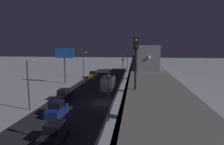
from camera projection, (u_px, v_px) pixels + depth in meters
name	position (u px, v px, depth m)	size (l,w,h in m)	color
ground_plane	(103.00, 103.00, 32.32)	(240.00, 240.00, 0.00)	silver
avenue_asphalt	(80.00, 102.00, 32.82)	(11.00, 90.51, 0.01)	#28282D
elevated_railway	(145.00, 72.00, 30.72)	(5.00, 90.51, 6.26)	gray
subway_train	(143.00, 53.00, 42.33)	(2.94, 36.87, 3.40)	#999EA8
rail_signal	(136.00, 54.00, 14.38)	(0.36, 0.41, 4.00)	black
sedan_black	(55.00, 134.00, 19.31)	(1.91, 4.36, 1.97)	black
sedan_black_2	(64.00, 96.00, 33.83)	(1.80, 4.68, 1.97)	black
sedan_yellow	(93.00, 75.00, 56.81)	(1.80, 4.57, 1.97)	gold
sedan_blue	(57.00, 110.00, 26.53)	(1.80, 4.13, 1.97)	navy
box_truck	(108.00, 83.00, 42.76)	(2.40, 7.40, 2.80)	gold
traffic_light_near	(109.00, 89.00, 23.87)	(0.32, 0.44, 6.40)	#2D2D2D
traffic_light_mid	(123.00, 66.00, 49.40)	(0.32, 0.44, 6.40)	#2D2D2D
traffic_light_far	(127.00, 59.00, 74.92)	(0.32, 0.44, 6.40)	#2D2D2D
commercial_billboard	(65.00, 57.00, 47.62)	(4.80, 0.36, 8.90)	#4C4C51
street_lamp_near	(29.00, 79.00, 27.97)	(1.35, 0.44, 7.65)	#38383D
street_lamp_far	(84.00, 61.00, 57.43)	(1.35, 0.44, 7.65)	#38383D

